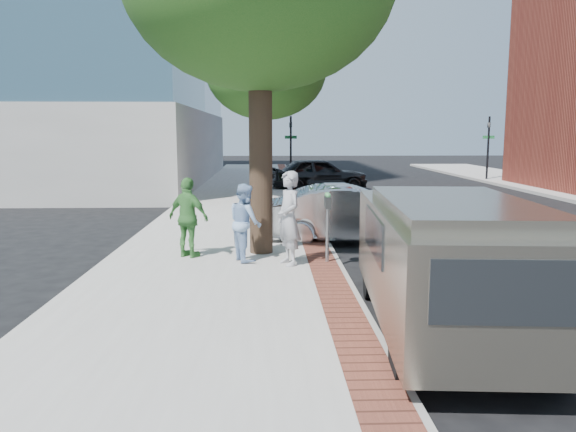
{
  "coord_description": "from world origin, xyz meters",
  "views": [
    {
      "loc": [
        -0.45,
        -10.69,
        2.85
      ],
      "look_at": [
        -0.04,
        0.43,
        1.2
      ],
      "focal_mm": 35.0,
      "sensor_mm": 36.0,
      "label": 1
    }
  ],
  "objects_px": {
    "parking_meter": "(328,213)",
    "sedan_silver": "(352,214)",
    "van": "(445,257)",
    "person_gray": "(289,218)",
    "bg_car": "(319,174)",
    "person_green": "(188,218)",
    "person_officer": "(245,222)"
  },
  "relations": [
    {
      "from": "parking_meter",
      "to": "person_green",
      "type": "bearing_deg",
      "value": 168.55
    },
    {
      "from": "person_officer",
      "to": "sedan_silver",
      "type": "bearing_deg",
      "value": -68.17
    },
    {
      "from": "bg_car",
      "to": "van",
      "type": "bearing_deg",
      "value": 172.07
    },
    {
      "from": "person_gray",
      "to": "person_officer",
      "type": "distance_m",
      "value": 1.02
    },
    {
      "from": "person_officer",
      "to": "bg_car",
      "type": "distance_m",
      "value": 16.49
    },
    {
      "from": "person_officer",
      "to": "person_green",
      "type": "xyz_separation_m",
      "value": [
        -1.25,
        0.36,
        0.05
      ]
    },
    {
      "from": "person_green",
      "to": "bg_car",
      "type": "xyz_separation_m",
      "value": [
        4.3,
        15.84,
        -0.21
      ]
    },
    {
      "from": "person_gray",
      "to": "bg_car",
      "type": "relative_size",
      "value": 0.4
    },
    {
      "from": "person_green",
      "to": "sedan_silver",
      "type": "bearing_deg",
      "value": -119.61
    },
    {
      "from": "parking_meter",
      "to": "person_officer",
      "type": "bearing_deg",
      "value": 172.12
    },
    {
      "from": "parking_meter",
      "to": "bg_car",
      "type": "xyz_separation_m",
      "value": [
        1.33,
        16.45,
        -0.39
      ]
    },
    {
      "from": "parking_meter",
      "to": "sedan_silver",
      "type": "distance_m",
      "value": 2.99
    },
    {
      "from": "person_gray",
      "to": "van",
      "type": "height_order",
      "value": "person_gray"
    },
    {
      "from": "person_gray",
      "to": "sedan_silver",
      "type": "relative_size",
      "value": 0.42
    },
    {
      "from": "parking_meter",
      "to": "person_green",
      "type": "relative_size",
      "value": 0.84
    },
    {
      "from": "person_gray",
      "to": "parking_meter",
      "type": "bearing_deg",
      "value": 81.18
    },
    {
      "from": "bg_car",
      "to": "person_officer",
      "type": "bearing_deg",
      "value": 161.45
    },
    {
      "from": "van",
      "to": "parking_meter",
      "type": "bearing_deg",
      "value": 114.0
    },
    {
      "from": "parking_meter",
      "to": "bg_car",
      "type": "height_order",
      "value": "bg_car"
    },
    {
      "from": "sedan_silver",
      "to": "van",
      "type": "bearing_deg",
      "value": -176.05
    },
    {
      "from": "parking_meter",
      "to": "van",
      "type": "distance_m",
      "value": 3.92
    },
    {
      "from": "parking_meter",
      "to": "bg_car",
      "type": "distance_m",
      "value": 16.5
    },
    {
      "from": "person_officer",
      "to": "van",
      "type": "relative_size",
      "value": 0.3
    },
    {
      "from": "bg_car",
      "to": "sedan_silver",
      "type": "bearing_deg",
      "value": 170.49
    },
    {
      "from": "van",
      "to": "person_gray",
      "type": "bearing_deg",
      "value": 125.82
    },
    {
      "from": "sedan_silver",
      "to": "person_gray",
      "type": "bearing_deg",
      "value": 150.33
    },
    {
      "from": "parking_meter",
      "to": "person_green",
      "type": "distance_m",
      "value": 3.04
    },
    {
      "from": "person_officer",
      "to": "parking_meter",
      "type": "bearing_deg",
      "value": -119.94
    },
    {
      "from": "bg_car",
      "to": "van",
      "type": "height_order",
      "value": "van"
    },
    {
      "from": "person_officer",
      "to": "person_green",
      "type": "distance_m",
      "value": 1.3
    },
    {
      "from": "person_green",
      "to": "parking_meter",
      "type": "bearing_deg",
      "value": -160.41
    },
    {
      "from": "person_green",
      "to": "sedan_silver",
      "type": "distance_m",
      "value": 4.5
    }
  ]
}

